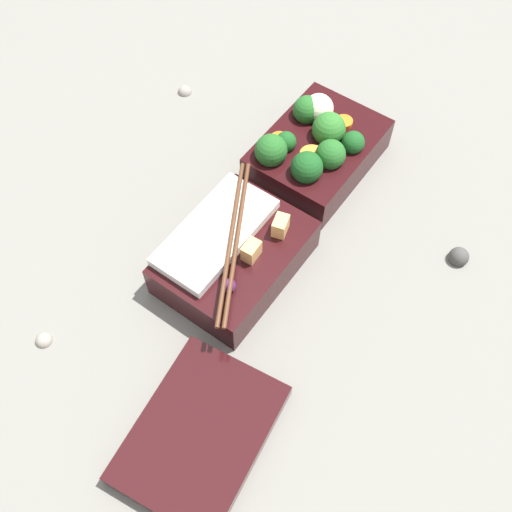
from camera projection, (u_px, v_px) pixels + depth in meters
ground_plane at (269, 212)px, 0.76m from camera, size 3.00×3.00×0.00m
bento_tray_vegetable at (316, 148)px, 0.77m from camera, size 0.17×0.12×0.08m
bento_tray_rice at (233, 255)px, 0.69m from camera, size 0.19×0.12×0.07m
bento_lid at (200, 434)px, 0.60m from camera, size 0.18×0.14×0.02m
pebble_0 at (459, 257)px, 0.71m from camera, size 0.02×0.02×0.02m
pebble_2 at (43, 339)px, 0.66m from camera, size 0.02×0.02×0.02m
pebble_3 at (185, 90)px, 0.87m from camera, size 0.02×0.02×0.02m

